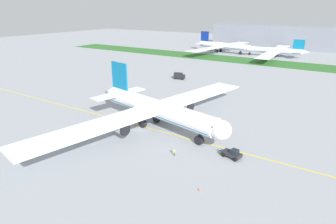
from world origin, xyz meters
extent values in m
plane|color=#9399A0|center=(0.00, 0.00, 0.00)|extent=(600.00, 600.00, 0.00)
cube|color=yellow|center=(0.00, 2.41, 0.00)|extent=(280.00, 0.36, 0.01)
cube|color=#2D6628|center=(0.00, 124.09, 0.05)|extent=(320.00, 24.00, 0.10)
cylinder|color=white|center=(3.11, 3.90, 5.66)|extent=(39.50, 12.91, 5.03)
cube|color=#0C6B9E|center=(3.11, 3.90, 4.78)|extent=(37.88, 12.20, 0.60)
sphere|color=white|center=(23.70, -0.38, 5.66)|extent=(4.78, 4.78, 4.78)
cone|color=white|center=(-18.35, 8.35, 6.04)|extent=(6.29, 5.31, 4.27)
cube|color=#0C6B9E|center=(-13.05, 7.25, 12.20)|extent=(7.03, 1.93, 8.05)
cube|color=white|center=(-12.80, 12.34, 6.41)|extent=(5.87, 8.76, 0.35)
cube|color=white|center=(-14.84, 2.49, 6.41)|extent=(5.87, 8.76, 0.35)
cube|color=white|center=(5.29, 24.08, 5.03)|extent=(15.65, 36.39, 0.40)
cube|color=white|center=(-2.92, -15.48, 5.03)|extent=(15.65, 36.39, 0.40)
cylinder|color=#B7BABF|center=(4.83, 16.04, 3.51)|extent=(5.24, 3.68, 2.77)
cylinder|color=black|center=(7.17, 15.56, 3.51)|extent=(1.00, 2.93, 2.90)
cylinder|color=#B7BABF|center=(-0.15, -7.93, 3.51)|extent=(5.24, 3.68, 2.77)
cylinder|color=black|center=(2.19, -8.41, 3.51)|extent=(1.00, 2.93, 2.90)
cylinder|color=black|center=(17.73, 0.86, 2.17)|extent=(0.53, 0.53, 1.95)
cylinder|color=black|center=(17.73, 0.86, 1.19)|extent=(2.56, 1.54, 2.39)
cylinder|color=black|center=(0.57, 7.12, 2.17)|extent=(0.53, 0.53, 1.95)
cylinder|color=black|center=(0.57, 7.12, 1.19)|extent=(2.56, 1.54, 2.39)
cylinder|color=black|center=(-0.51, 1.95, 2.17)|extent=(0.53, 0.53, 1.95)
cylinder|color=black|center=(-0.51, 1.95, 1.19)|extent=(2.56, 1.54, 2.39)
cube|color=black|center=(22.96, -0.22, 6.29)|extent=(2.49, 4.05, 0.91)
sphere|color=black|center=(-11.01, 9.35, 6.11)|extent=(0.35, 0.35, 0.35)
sphere|color=black|center=(-7.76, 8.67, 6.11)|extent=(0.35, 0.35, 0.35)
sphere|color=black|center=(-4.51, 8.00, 6.11)|extent=(0.35, 0.35, 0.35)
sphere|color=black|center=(-1.26, 7.32, 6.11)|extent=(0.35, 0.35, 0.35)
sphere|color=black|center=(1.98, 6.65, 6.11)|extent=(0.35, 0.35, 0.35)
sphere|color=black|center=(5.23, 5.97, 6.11)|extent=(0.35, 0.35, 0.35)
sphere|color=black|center=(8.48, 5.30, 6.11)|extent=(0.35, 0.35, 0.35)
sphere|color=black|center=(11.73, 4.63, 6.11)|extent=(0.35, 0.35, 0.35)
sphere|color=black|center=(14.98, 3.95, 6.11)|extent=(0.35, 0.35, 0.35)
sphere|color=black|center=(18.23, 3.28, 6.11)|extent=(0.35, 0.35, 0.35)
cube|color=#26262B|center=(26.84, -1.03, 0.85)|extent=(4.66, 2.94, 0.80)
cube|color=black|center=(27.47, -1.16, 1.70)|extent=(1.85, 1.88, 0.90)
cylinder|color=black|center=(23.84, -0.40, 0.60)|extent=(1.79, 0.48, 0.12)
cylinder|color=black|center=(25.14, -1.75, 0.45)|extent=(0.95, 0.53, 0.90)
cylinder|color=black|center=(25.57, 0.31, 0.45)|extent=(0.95, 0.53, 0.90)
cylinder|color=black|center=(28.10, -2.36, 0.45)|extent=(0.95, 0.53, 0.90)
cylinder|color=black|center=(28.53, -0.30, 0.45)|extent=(0.95, 0.53, 0.90)
cylinder|color=black|center=(15.57, -7.18, 0.44)|extent=(0.13, 0.13, 0.88)
cylinder|color=#BFE519|center=(15.49, -7.05, 1.16)|extent=(0.10, 0.10, 0.56)
cylinder|color=black|center=(15.68, -7.36, 0.44)|extent=(0.13, 0.13, 0.88)
cylinder|color=#BFE519|center=(15.76, -7.49, 1.16)|extent=(0.10, 0.10, 0.56)
cube|color=#BFE519|center=(15.62, -7.27, 1.19)|extent=(0.46, 0.53, 0.62)
sphere|color=tan|center=(15.62, -7.27, 1.64)|extent=(0.24, 0.24, 0.24)
cube|color=#F2590C|center=(26.54, -16.07, 0.01)|extent=(0.36, 0.36, 0.03)
cone|color=#F2590C|center=(26.54, -16.07, 0.31)|extent=(0.28, 0.28, 0.55)
cylinder|color=white|center=(26.54, -16.07, 0.33)|extent=(0.17, 0.17, 0.06)
cube|color=black|center=(-22.38, 57.45, 1.70)|extent=(4.11, 2.81, 2.50)
cube|color=black|center=(-20.02, 57.90, 1.32)|extent=(1.83, 2.29, 1.75)
cube|color=#263347|center=(-19.35, 58.03, 1.67)|extent=(0.42, 1.77, 0.77)
cylinder|color=black|center=(-20.22, 58.95, 0.45)|extent=(0.94, 0.46, 0.90)
cylinder|color=black|center=(-19.81, 56.86, 0.45)|extent=(0.94, 0.46, 0.90)
cylinder|color=black|center=(-23.51, 58.31, 0.45)|extent=(0.94, 0.46, 0.90)
cylinder|color=black|center=(-23.11, 56.22, 0.45)|extent=(0.94, 0.46, 0.90)
cylinder|color=white|center=(-38.72, 148.64, 5.10)|extent=(39.15, 10.04, 4.54)
cube|color=navy|center=(-38.72, 148.64, 4.31)|extent=(37.56, 9.46, 0.54)
sphere|color=white|center=(-18.24, 145.69, 5.10)|extent=(4.31, 4.31, 4.31)
cone|color=white|center=(-60.00, 151.71, 5.44)|extent=(5.49, 4.53, 3.86)
cube|color=navy|center=(-54.90, 150.97, 11.00)|extent=(7.00, 1.45, 7.26)
cube|color=white|center=(-55.02, 155.57, 5.78)|extent=(5.27, 7.80, 0.32)
cube|color=white|center=(-56.31, 146.59, 5.78)|extent=(5.27, 7.80, 0.32)
cube|color=white|center=(-37.83, 168.49, 4.54)|extent=(13.46, 35.87, 0.36)
cube|color=white|center=(-43.47, 129.35, 4.54)|extent=(13.46, 35.87, 0.36)
cylinder|color=#B7BABF|center=(-37.80, 160.53, 3.16)|extent=(4.62, 3.08, 2.50)
cylinder|color=black|center=(-35.66, 160.22, 3.16)|extent=(0.74, 2.65, 2.62)
cylinder|color=#B7BABF|center=(-41.19, 136.98, 3.16)|extent=(4.62, 3.08, 2.50)
cylinder|color=black|center=(-39.06, 136.67, 3.16)|extent=(0.74, 2.65, 2.62)
cylinder|color=black|center=(-24.09, 146.53, 1.96)|extent=(0.47, 0.47, 1.76)
cylinder|color=black|center=(-24.09, 146.53, 1.08)|extent=(2.27, 1.27, 2.16)
cylinder|color=black|center=(-41.46, 151.44, 1.96)|extent=(0.47, 0.47, 1.76)
cylinder|color=black|center=(-41.46, 151.44, 1.08)|extent=(2.27, 1.27, 2.16)
cylinder|color=black|center=(-42.14, 146.73, 1.96)|extent=(0.47, 0.47, 1.76)
cylinder|color=black|center=(-42.14, 146.73, 1.08)|extent=(2.27, 1.27, 2.16)
cylinder|color=white|center=(-3.04, 149.07, 4.30)|extent=(39.37, 5.65, 3.82)
cube|color=#0C6B9E|center=(-3.04, 149.07, 3.63)|extent=(37.78, 5.27, 0.46)
sphere|color=white|center=(-23.68, 148.10, 4.30)|extent=(3.63, 3.63, 3.63)
cone|color=white|center=(18.28, 150.06, 4.59)|extent=(4.35, 3.44, 3.25)
cube|color=#0C6B9E|center=(13.42, 149.84, 9.27)|extent=(7.07, 0.71, 6.12)
cube|color=white|center=(14.39, 146.05, 4.88)|extent=(4.60, 6.31, 0.27)
cube|color=white|center=(14.03, 153.69, 4.88)|extent=(4.60, 6.31, 0.27)
cube|color=white|center=(-0.16, 129.61, 3.82)|extent=(10.27, 35.67, 0.31)
cube|color=white|center=(-1.99, 168.70, 3.82)|extent=(10.27, 35.67, 0.31)
cylinder|color=#B7BABF|center=(-1.71, 137.49, 2.67)|extent=(3.73, 2.27, 2.10)
cylinder|color=black|center=(-3.52, 137.41, 2.67)|extent=(0.42, 2.22, 2.21)
cylinder|color=#B7BABF|center=(-2.79, 160.71, 2.67)|extent=(3.73, 2.27, 2.10)
cylinder|color=black|center=(-4.61, 160.63, 2.67)|extent=(0.42, 2.22, 2.21)
cylinder|color=black|center=(-17.93, 148.37, 1.65)|extent=(0.40, 0.40, 1.48)
cylinder|color=black|center=(-17.93, 148.37, 0.91)|extent=(1.85, 0.90, 1.82)
cylinder|color=black|center=(0.19, 147.21, 1.65)|extent=(0.40, 0.40, 1.48)
cylinder|color=black|center=(0.19, 147.21, 0.91)|extent=(1.85, 0.90, 1.82)
cylinder|color=black|center=(0.01, 151.22, 1.65)|extent=(0.40, 0.40, 1.48)
cylinder|color=black|center=(0.01, 151.22, 0.91)|extent=(1.85, 0.90, 1.82)
cube|color=gray|center=(-0.65, 200.41, 9.00)|extent=(130.72, 20.00, 18.00)
camera|label=1|loc=(46.11, -56.83, 31.51)|focal=30.86mm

